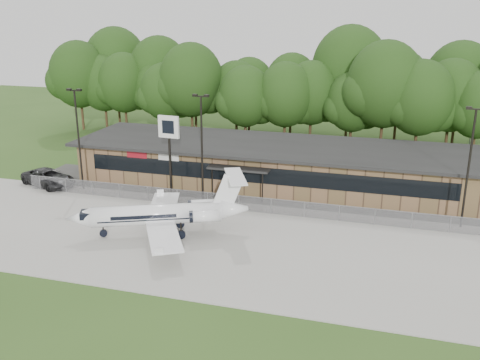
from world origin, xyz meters
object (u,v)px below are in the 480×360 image
(terminal, at_px, (272,163))
(pole_sign, at_px, (169,136))
(business_jet, at_px, (164,215))
(suv, at_px, (48,178))

(terminal, distance_m, pole_sign, 11.72)
(terminal, relative_size, pole_sign, 5.09)
(terminal, xyz_separation_m, pole_sign, (-8.39, -7.14, 3.98))
(business_jet, distance_m, pole_sign, 10.21)
(suv, distance_m, pole_sign, 14.60)
(terminal, height_order, business_jet, business_jet)
(business_jet, xyz_separation_m, pole_sign, (-3.12, 8.67, 4.39))
(business_jet, relative_size, suv, 2.28)
(business_jet, xyz_separation_m, suv, (-16.73, 8.34, -0.89))
(business_jet, bearing_deg, pole_sign, 85.80)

